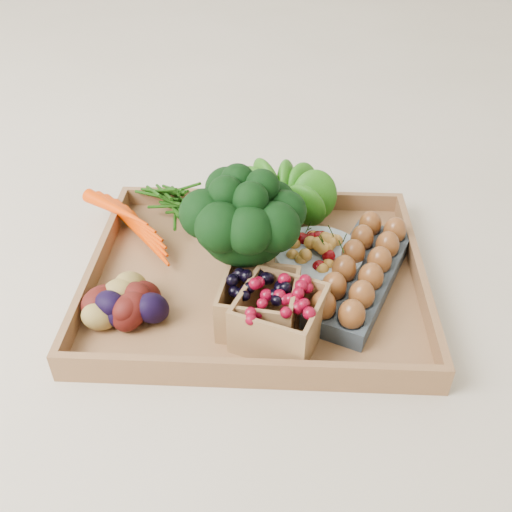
{
  "coord_description": "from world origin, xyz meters",
  "views": [
    {
      "loc": [
        0.03,
        -0.74,
        0.63
      ],
      "look_at": [
        0.0,
        0.0,
        0.06
      ],
      "focal_mm": 40.0,
      "sensor_mm": 36.0,
      "label": 1
    }
  ],
  "objects_px": {
    "cherry_bowl": "(318,260)",
    "egg_carton": "(360,279)",
    "broccoli": "(245,245)",
    "tray": "(256,280)"
  },
  "relations": [
    {
      "from": "broccoli",
      "to": "egg_carton",
      "type": "height_order",
      "value": "broccoli"
    },
    {
      "from": "broccoli",
      "to": "egg_carton",
      "type": "bearing_deg",
      "value": -1.85
    },
    {
      "from": "tray",
      "to": "egg_carton",
      "type": "bearing_deg",
      "value": -5.24
    },
    {
      "from": "cherry_bowl",
      "to": "egg_carton",
      "type": "xyz_separation_m",
      "value": [
        0.07,
        -0.04,
        -0.0
      ]
    },
    {
      "from": "tray",
      "to": "broccoli",
      "type": "height_order",
      "value": "broccoli"
    },
    {
      "from": "broccoli",
      "to": "egg_carton",
      "type": "relative_size",
      "value": 0.67
    },
    {
      "from": "egg_carton",
      "to": "tray",
      "type": "bearing_deg",
      "value": -161.82
    },
    {
      "from": "cherry_bowl",
      "to": "egg_carton",
      "type": "distance_m",
      "value": 0.08
    },
    {
      "from": "broccoli",
      "to": "tray",
      "type": "bearing_deg",
      "value": 28.68
    },
    {
      "from": "tray",
      "to": "egg_carton",
      "type": "xyz_separation_m",
      "value": [
        0.17,
        -0.02,
        0.02
      ]
    }
  ]
}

